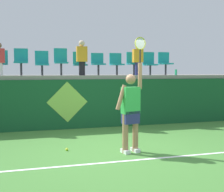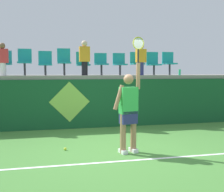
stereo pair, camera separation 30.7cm
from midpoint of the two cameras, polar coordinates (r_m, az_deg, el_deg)
ground_plane at (r=6.75m, az=0.33°, el=-10.65°), size 40.00×40.00×0.00m
court_back_wall at (r=9.38m, az=-4.52°, el=-1.46°), size 13.73×0.20×1.56m
spectator_platform at (r=10.81m, az=-6.09°, el=3.81°), size 13.73×3.12×0.12m
court_baseline_stripe at (r=6.02m, az=2.44°, el=-12.55°), size 12.36×0.08×0.01m
tennis_player at (r=6.41m, az=2.34°, el=-2.53°), size 0.74×0.33×2.56m
tennis_ball at (r=6.81m, az=-10.19°, el=-10.30°), size 0.07×0.07×0.07m
water_bottle at (r=10.40m, az=11.64°, el=4.59°), size 0.08×0.08×0.20m
stadium_chair_0 at (r=9.99m, az=-21.93°, el=6.29°), size 0.44×0.42×0.81m
stadium_chair_1 at (r=9.94m, az=-18.31°, el=6.71°), size 0.44×0.42×0.88m
stadium_chair_2 at (r=9.94m, az=-14.49°, el=6.47°), size 0.44×0.42×0.81m
stadium_chair_3 at (r=9.97m, az=-10.91°, el=6.93°), size 0.44×0.42×0.91m
stadium_chair_4 at (r=10.04m, az=-7.22°, el=6.55°), size 0.44×0.42×0.81m
stadium_chair_5 at (r=10.14m, az=-3.65°, el=6.58°), size 0.44×0.42×0.77m
stadium_chair_6 at (r=10.31m, az=-0.00°, el=6.56°), size 0.44×0.42×0.78m
stadium_chair_7 at (r=10.50m, az=3.39°, el=6.68°), size 0.44×0.42×0.83m
stadium_chair_8 at (r=10.72m, az=6.57°, el=6.56°), size 0.44×0.42×0.84m
stadium_chair_9 at (r=10.96m, az=9.56°, el=6.62°), size 0.44×0.42×0.85m
spectator_0 at (r=9.63m, az=-6.87°, el=7.60°), size 0.34×0.20×1.14m
spectator_2 at (r=10.09m, az=4.21°, el=7.41°), size 0.34×0.21×1.10m
wall_signage_mount at (r=9.27m, az=-9.66°, el=-6.44°), size 1.27×0.01×1.49m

